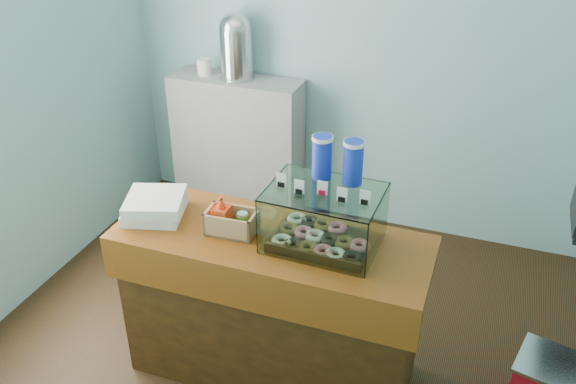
% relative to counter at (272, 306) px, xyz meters
% --- Properties ---
extents(ground, '(3.50, 3.50, 0.00)m').
position_rel_counter_xyz_m(ground, '(0.00, 0.25, -0.46)').
color(ground, black).
rests_on(ground, ground).
extents(room_shell, '(3.54, 3.04, 2.82)m').
position_rel_counter_xyz_m(room_shell, '(0.03, 0.26, 1.25)').
color(room_shell, '#81BABD').
rests_on(room_shell, ground).
extents(counter, '(1.60, 0.60, 0.90)m').
position_rel_counter_xyz_m(counter, '(0.00, 0.00, 0.00)').
color(counter, '#47280D').
rests_on(counter, ground).
extents(back_shelf, '(1.00, 0.32, 1.10)m').
position_rel_counter_xyz_m(back_shelf, '(-0.90, 1.57, 0.09)').
color(back_shelf, '#959598').
rests_on(back_shelf, ground).
extents(display_case, '(0.55, 0.41, 0.51)m').
position_rel_counter_xyz_m(display_case, '(0.26, 0.06, 0.60)').
color(display_case, '#311C0E').
rests_on(display_case, counter).
extents(condiment_crate, '(0.26, 0.16, 0.20)m').
position_rel_counter_xyz_m(condiment_crate, '(-0.21, -0.02, 0.51)').
color(condiment_crate, tan).
rests_on(condiment_crate, counter).
extents(pastry_boxes, '(0.38, 0.37, 0.12)m').
position_rel_counter_xyz_m(pastry_boxes, '(-0.64, -0.01, 0.50)').
color(pastry_boxes, white).
rests_on(pastry_boxes, counter).
extents(coffee_urn, '(0.26, 0.26, 0.48)m').
position_rel_counter_xyz_m(coffee_urn, '(-0.89, 1.59, 0.90)').
color(coffee_urn, silver).
rests_on(coffee_urn, back_shelf).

